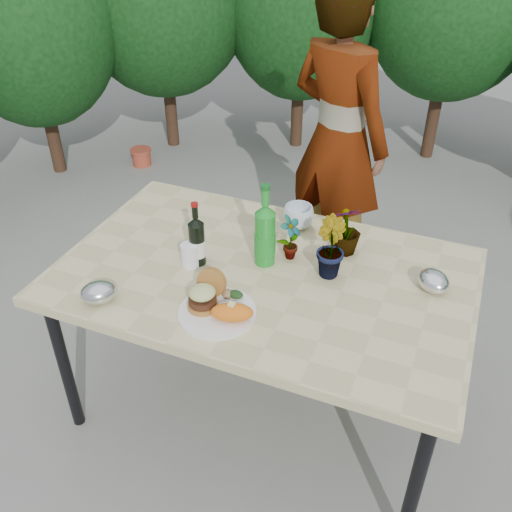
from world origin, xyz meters
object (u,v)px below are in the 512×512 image
at_px(patio_table, 264,284).
at_px(wine_bottle, 197,241).
at_px(person, 338,140).
at_px(dinner_plate, 217,312).

bearing_deg(patio_table, wine_bottle, -172.18).
relative_size(patio_table, person, 0.95).
bearing_deg(patio_table, dinner_plate, -101.91).
relative_size(patio_table, dinner_plate, 5.71).
height_order(patio_table, person, person).
bearing_deg(person, dinner_plate, 112.82).
distance_m(dinner_plate, wine_bottle, 0.34).
xyz_separation_m(dinner_plate, person, (0.04, 1.42, 0.09)).
distance_m(wine_bottle, person, 1.19).
relative_size(patio_table, wine_bottle, 5.87).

